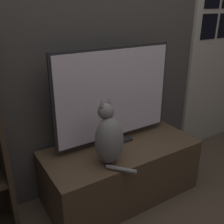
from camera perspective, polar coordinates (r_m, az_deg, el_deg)
wall_back at (r=1.98m, az=-3.05°, el=19.21°), size 4.80×0.05×2.60m
tv_stand at (r=2.09m, az=1.89°, el=-12.61°), size 1.16×0.54×0.42m
tv at (r=1.91m, az=0.49°, el=3.45°), size 0.95×0.15×0.72m
cat at (r=1.70m, az=-0.75°, el=-5.72°), size 0.21×0.31×0.45m
door at (r=2.91m, az=22.69°, el=13.55°), size 0.84×0.04×2.05m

